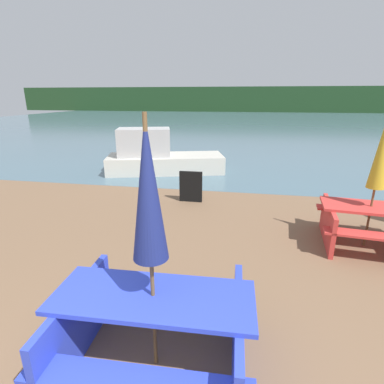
% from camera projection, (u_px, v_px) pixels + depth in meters
% --- Properties ---
extents(water, '(60.00, 50.00, 0.00)m').
position_uv_depth(water, '(238.00, 121.00, 31.59)').
color(water, slate).
rests_on(water, ground_plane).
extents(far_treeline, '(80.00, 1.60, 4.00)m').
position_uv_depth(far_treeline, '(242.00, 99.00, 49.73)').
color(far_treeline, '#1E3D1E').
rests_on(far_treeline, water).
extents(picnic_table_blue, '(1.85, 1.44, 0.77)m').
position_uv_depth(picnic_table_blue, '(154.00, 323.00, 2.76)').
color(picnic_table_blue, blue).
rests_on(picnic_table_blue, ground_plane).
extents(picnic_table_red, '(1.66, 1.54, 0.72)m').
position_uv_depth(picnic_table_red, '(368.00, 222.00, 5.05)').
color(picnic_table_red, red).
rests_on(picnic_table_red, ground_plane).
extents(umbrella_navy, '(0.30, 0.30, 2.35)m').
position_uv_depth(umbrella_navy, '(148.00, 192.00, 2.37)').
color(umbrella_navy, brown).
rests_on(umbrella_navy, ground_plane).
extents(umbrella_gold, '(0.27, 0.27, 2.29)m').
position_uv_depth(umbrella_gold, '(382.00, 151.00, 4.68)').
color(umbrella_gold, brown).
rests_on(umbrella_gold, ground_plane).
extents(boat, '(4.08, 2.39, 1.47)m').
position_uv_depth(boat, '(159.00, 157.00, 10.09)').
color(boat, beige).
rests_on(boat, water).
extents(signboard, '(0.55, 0.08, 0.75)m').
position_uv_depth(signboard, '(191.00, 187.00, 7.24)').
color(signboard, black).
rests_on(signboard, ground_plane).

